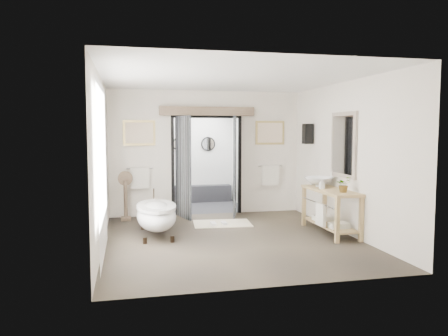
% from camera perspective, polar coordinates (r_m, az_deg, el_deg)
% --- Properties ---
extents(ground_plane, '(5.00, 5.00, 0.00)m').
position_cam_1_polar(ground_plane, '(8.05, 0.93, -9.26)').
color(ground_plane, brown).
extents(room_shell, '(4.52, 5.02, 2.91)m').
position_cam_1_polar(room_shell, '(7.67, 0.92, 4.08)').
color(room_shell, silver).
rests_on(room_shell, ground_plane).
extents(shower_room, '(2.22, 2.01, 2.51)m').
position_cam_1_polar(shower_room, '(11.77, -3.57, -0.31)').
color(shower_room, '#2B2B2D').
rests_on(shower_room, ground_plane).
extents(back_wall_dressing, '(3.82, 0.79, 2.52)m').
position_cam_1_polar(back_wall_dressing, '(10.08, -2.11, 2.58)').
color(back_wall_dressing, black).
rests_on(back_wall_dressing, ground_plane).
extents(clawfoot_tub, '(0.73, 1.63, 0.79)m').
position_cam_1_polar(clawfoot_tub, '(8.33, -8.83, -6.09)').
color(clawfoot_tub, black).
rests_on(clawfoot_tub, ground_plane).
extents(vanity, '(0.57, 1.60, 0.85)m').
position_cam_1_polar(vanity, '(8.63, 13.62, -5.00)').
color(vanity, tan).
rests_on(vanity, ground_plane).
extents(pedestal_mirror, '(0.32, 0.21, 1.09)m').
position_cam_1_polar(pedestal_mirror, '(9.84, -12.72, -4.00)').
color(pedestal_mirror, '#735D4A').
rests_on(pedestal_mirror, ground_plane).
extents(rug, '(1.27, 0.91, 0.01)m').
position_cam_1_polar(rug, '(9.32, -0.23, -7.25)').
color(rug, beige).
rests_on(rug, ground_plane).
extents(slippers, '(0.33, 0.25, 0.05)m').
position_cam_1_polar(slippers, '(9.19, -0.70, -7.23)').
color(slippers, silver).
rests_on(slippers, rug).
extents(basin, '(0.66, 0.66, 0.19)m').
position_cam_1_polar(basin, '(8.96, 12.25, -1.77)').
color(basin, white).
rests_on(basin, vanity).
extents(plant, '(0.32, 0.29, 0.29)m').
position_cam_1_polar(plant, '(8.21, 15.36, -2.09)').
color(plant, gray).
rests_on(plant, vanity).
extents(soap_bottle_a, '(0.09, 0.09, 0.19)m').
position_cam_1_polar(soap_bottle_a, '(8.64, 12.68, -2.03)').
color(soap_bottle_a, gray).
rests_on(soap_bottle_a, vanity).
extents(soap_bottle_b, '(0.15, 0.15, 0.16)m').
position_cam_1_polar(soap_bottle_b, '(9.18, 11.47, -1.70)').
color(soap_bottle_b, gray).
rests_on(soap_bottle_b, vanity).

